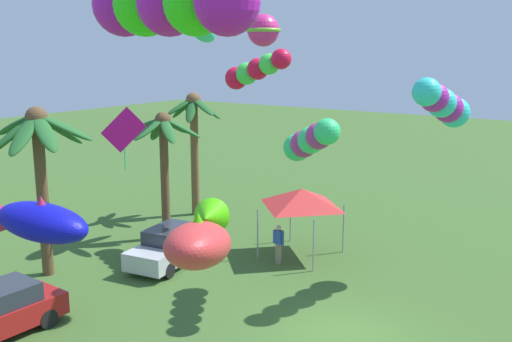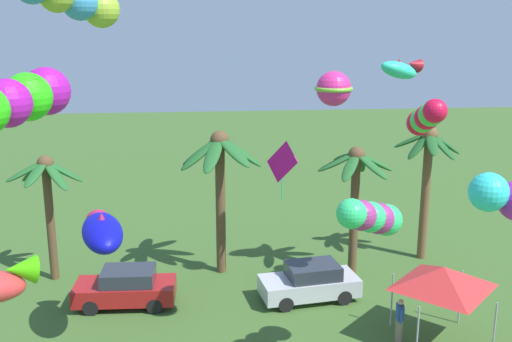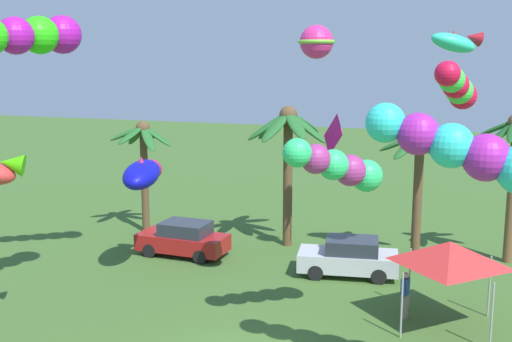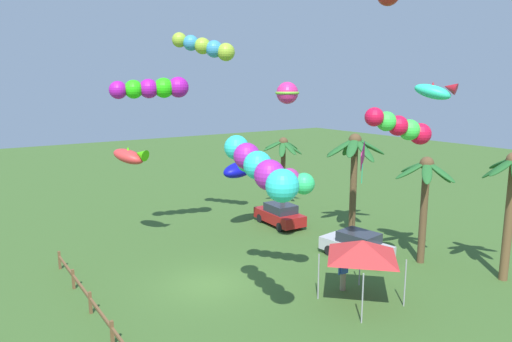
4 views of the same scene
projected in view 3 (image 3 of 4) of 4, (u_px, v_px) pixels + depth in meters
The scene contains 15 objects.
palm_tree_0 at pixel (419, 162), 25.79m from camera, with size 3.38×3.24×5.75m.
palm_tree_1 at pixel (288, 139), 28.16m from camera, with size 3.72×4.01×6.41m.
palm_tree_2 at pixel (144, 148), 30.55m from camera, with size 3.13×3.23×5.51m.
parked_car_0 at pixel (349, 257), 24.92m from camera, with size 4.10×2.25×1.51m.
parked_car_1 at pixel (184, 239), 27.42m from camera, with size 3.97×1.87×1.51m.
spectator_0 at pixel (405, 295), 20.84m from camera, with size 0.28×0.55×1.59m.
festival_tent at pixel (450, 253), 19.87m from camera, with size 2.86×2.86×2.85m.
kite_tube_0 at pixel (338, 166), 18.40m from camera, with size 2.55×2.93×1.82m.
kite_tube_1 at pixel (460, 149), 14.00m from camera, with size 3.98×1.13×1.93m.
kite_tube_2 at pixel (457, 87), 21.07m from camera, with size 1.37×3.43×1.72m.
kite_ball_3 at pixel (317, 42), 19.18m from camera, with size 1.45×1.45×1.03m.
kite_fish_6 at pixel (143, 174), 24.28m from camera, with size 1.93×3.17×1.31m.
kite_diamond_7 at pixel (333, 136), 25.56m from camera, with size 1.06×1.42×2.43m.
kite_fish_8 at pixel (456, 42), 23.16m from camera, with size 2.11×1.50×1.02m.
kite_tube_10 at pixel (22, 36), 18.60m from camera, with size 2.06×4.31×1.25m.
Camera 3 is at (5.73, -15.38, 8.61)m, focal length 44.20 mm.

